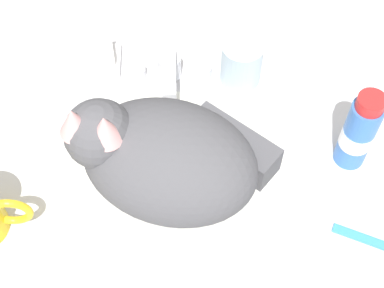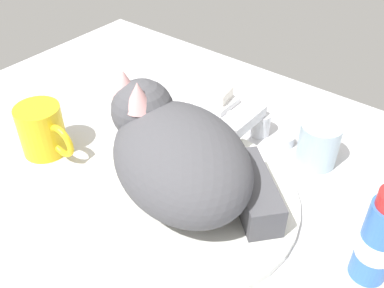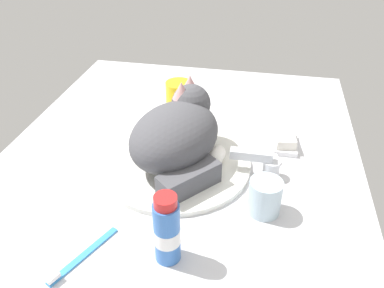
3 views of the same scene
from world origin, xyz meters
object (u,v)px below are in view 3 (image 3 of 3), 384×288
Objects in this scene: cat at (178,133)px; faucet at (265,166)px; rinse_cup at (265,197)px; soap_bar at (284,138)px; coffee_mug at (179,97)px; toothbrush at (79,258)px; toothpaste_bottle at (167,231)px.

faucet is at bearing 87.38° from cat.
cat is 4.12× the size of rinse_cup.
cat reaches higher than rinse_cup.
cat is 26.42cm from soap_bar.
coffee_mug is at bearing -113.31° from soap_bar.
faucet is 11.04cm from rinse_cup.
cat is 24.66cm from coffee_mug.
soap_bar reaches higher than toothbrush.
soap_bar is at bearing 140.93° from toothbrush.
soap_bar is 53.08cm from toothbrush.
rinse_cup is at bearing 58.45° from cat.
toothbrush is (3.52, -14.42, -5.72)cm from toothpaste_bottle.
toothpaste_bottle is at bearing 103.71° from toothbrush.
soap_bar is (-11.49, 23.10, -5.70)cm from cat.
cat reaches higher than coffee_mug.
faucet reaches higher than soap_bar.
coffee_mug is 0.80× the size of toothbrush.
faucet is 1.84× the size of soap_bar.
faucet is 34.67cm from coffee_mug.
cat is at bearing 160.81° from toothbrush.
rinse_cup reaches higher than toothbrush.
cat reaches higher than toothpaste_bottle.
coffee_mug is at bearing -167.27° from cat.
faucet is 0.98× the size of toothpaste_bottle.
toothpaste_bottle is 0.96× the size of toothbrush.
rinse_cup is 23.69cm from soap_bar.
coffee_mug is (-24.62, -24.36, 1.48)cm from faucet.
soap_bar is (-12.36, 4.10, -0.36)cm from faucet.
rinse_cup is 0.51× the size of toothbrush.
coffee_mug is 1.57× the size of soap_bar.
cat is 2.09× the size of toothbrush.
rinse_cup is (35.62, 24.70, -0.60)cm from coffee_mug.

